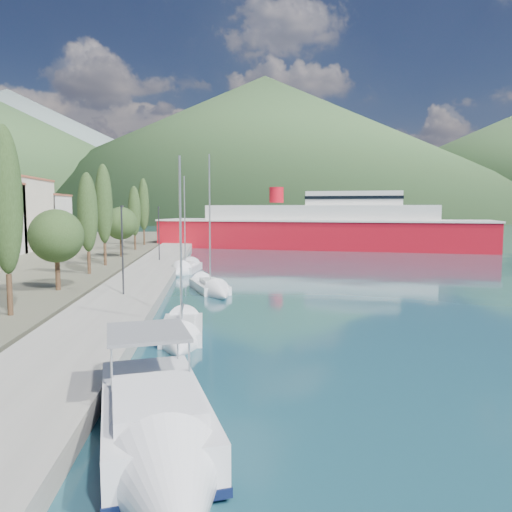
{
  "coord_description": "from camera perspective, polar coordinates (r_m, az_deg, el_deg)",
  "views": [
    {
      "loc": [
        -2.77,
        -18.93,
        6.67
      ],
      "look_at": [
        0.0,
        14.0,
        3.5
      ],
      "focal_mm": 35.0,
      "sensor_mm": 36.0,
      "label": 1
    }
  ],
  "objects": [
    {
      "name": "sailboat_far",
      "position": [
        51.54,
        -8.45,
        -1.67
      ],
      "size": [
        3.64,
        7.72,
        10.91
      ],
      "color": "silver",
      "rests_on": "ground"
    },
    {
      "name": "tree_row",
      "position": [
        51.73,
        -17.61,
        4.39
      ],
      "size": [
        4.02,
        64.96,
        10.84
      ],
      "color": "#47301E",
      "rests_on": "land_strip"
    },
    {
      "name": "ferry",
      "position": [
        84.0,
        7.49,
        3.12
      ],
      "size": [
        55.05,
        28.67,
        10.78
      ],
      "color": "red",
      "rests_on": "ground"
    },
    {
      "name": "lamp_posts",
      "position": [
        34.82,
        -15.1,
        1.03
      ],
      "size": [
        0.15,
        46.62,
        6.06
      ],
      "color": "#2D2D33",
      "rests_on": "quay"
    },
    {
      "name": "sailboat_mid",
      "position": [
        39.05,
        -4.7,
        -3.94
      ],
      "size": [
        4.03,
        8.45,
        11.77
      ],
      "color": "silver",
      "rests_on": "ground"
    },
    {
      "name": "hills_near",
      "position": [
        406.44,
        9.77,
        11.41
      ],
      "size": [
        1010.0,
        520.0,
        115.0
      ],
      "color": "#34522C",
      "rests_on": "ground"
    },
    {
      "name": "sailboat_near",
      "position": [
        25.14,
        -8.6,
        -9.31
      ],
      "size": [
        2.23,
        7.09,
        10.13
      ],
      "color": "silver",
      "rests_on": "ground"
    },
    {
      "name": "hills_far",
      "position": [
        656.96,
        7.8,
        11.61
      ],
      "size": [
        1480.0,
        900.0,
        180.0
      ],
      "color": "slate",
      "rests_on": "ground"
    },
    {
      "name": "quay",
      "position": [
        45.79,
        -12.59,
        -2.52
      ],
      "size": [
        5.0,
        88.0,
        0.8
      ],
      "primitive_type": "cube",
      "color": "gray",
      "rests_on": "ground"
    },
    {
      "name": "ground",
      "position": [
        139.12,
        -3.67,
        2.72
      ],
      "size": [
        1400.0,
        1400.0,
        0.0
      ],
      "primitive_type": "plane",
      "color": "#1A424E"
    },
    {
      "name": "motor_cruiser",
      "position": [
        13.73,
        -10.91,
        -20.88
      ],
      "size": [
        4.77,
        10.17,
        3.61
      ],
      "color": "#0C1433",
      "rests_on": "ground"
    }
  ]
}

